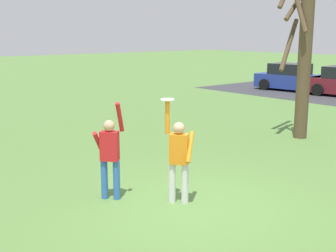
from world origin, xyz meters
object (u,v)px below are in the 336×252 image
Objects in this scene: parked_car_blue at (291,78)px; frisbee_disc at (167,100)px; person_catcher at (179,156)px; person_defender at (110,153)px; bare_tree_tall at (302,58)px.

frisbee_disc is at bearing -67.99° from parked_car_blue.
person_catcher is 1.41m from person_defender.
parked_car_blue is at bearing 126.21° from bare_tree_tall.
parked_car_blue is (-8.24, 17.90, -0.25)m from person_defender.
bare_tree_tall is (-0.78, 7.73, 1.58)m from person_defender.
frisbee_disc is at bearing -0.00° from person_catcher.
person_defender reaches higher than parked_car_blue.
person_defender is at bearing -139.05° from frisbee_disc.
person_catcher is at bearing -67.34° from parked_car_blue.
person_catcher is at bearing -74.82° from bare_tree_tall.
person_catcher is 7.22m from bare_tree_tall.
person_defender is 7.76× the size of frisbee_disc.
bare_tree_tall reaches higher than frisbee_disc.
frisbee_disc reaches higher than person_catcher.
parked_car_blue is at bearing -102.25° from person_catcher.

